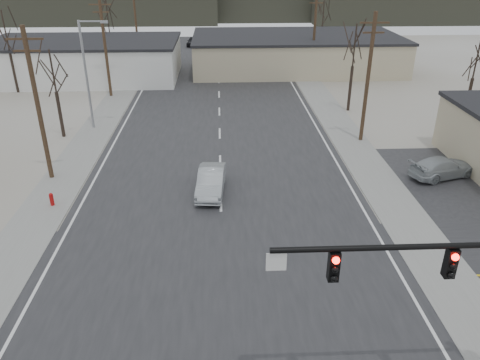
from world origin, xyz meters
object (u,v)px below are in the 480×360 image
object	(u,v)px
car_far_b	(193,41)
car_parked_silver	(443,167)
traffic_signal_mast	(480,287)
car_far_a	(231,64)
fire_hydrant	(52,199)
sedan_crossing	(211,181)

from	to	relation	value
car_far_b	car_parked_silver	bearing A→B (deg)	-60.51
traffic_signal_mast	car_far_b	distance (m)	68.46
car_far_a	car_far_b	size ratio (longest dim) A/B	1.14
car_far_b	fire_hydrant	bearing A→B (deg)	-87.97
sedan_crossing	car_far_a	size ratio (longest dim) A/B	1.00
traffic_signal_mast	fire_hydrant	xyz separation A→B (m)	(-18.09, 14.20, -4.22)
fire_hydrant	car_far_b	world-z (taller)	car_far_b
traffic_signal_mast	car_parked_silver	distance (m)	18.96
traffic_signal_mast	car_parked_silver	size ratio (longest dim) A/B	1.88
fire_hydrant	sedan_crossing	xyz separation A→B (m)	(9.60, 1.33, 0.35)
sedan_crossing	car_far_b	world-z (taller)	sedan_crossing
fire_hydrant	car_parked_silver	distance (m)	25.44
traffic_signal_mast	car_far_a	distance (m)	50.40
car_far_a	car_far_b	distance (m)	18.34
traffic_signal_mast	sedan_crossing	size ratio (longest dim) A/B	1.94
sedan_crossing	car_parked_silver	size ratio (longest dim) A/B	0.97
car_far_a	car_parked_silver	size ratio (longest dim) A/B	0.97
sedan_crossing	car_far_a	xyz separation A→B (m)	(2.21, 34.33, -0.09)
car_far_b	car_parked_silver	xyz separation A→B (m)	(19.16, -50.20, -0.01)
sedan_crossing	car_far_b	distance (m)	51.88
car_parked_silver	car_far_b	bearing A→B (deg)	2.19
car_far_a	car_parked_silver	world-z (taller)	car_parked_silver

